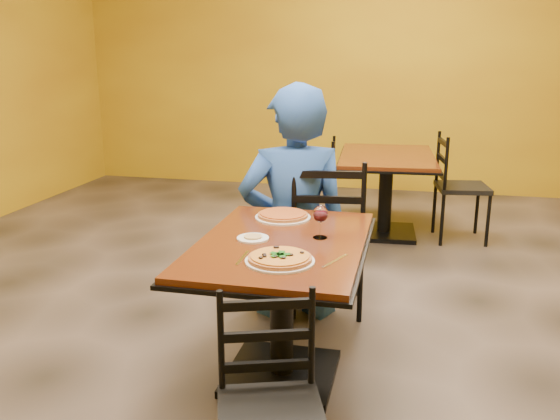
% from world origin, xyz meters
% --- Properties ---
extents(floor, '(7.00, 8.00, 0.01)m').
position_xyz_m(floor, '(0.00, 0.00, 0.00)').
color(floor, black).
rests_on(floor, ground).
extents(wall_back, '(7.00, 0.01, 3.00)m').
position_xyz_m(wall_back, '(0.00, 4.00, 1.50)').
color(wall_back, gold).
rests_on(wall_back, ground).
extents(table_main, '(0.83, 1.23, 0.75)m').
position_xyz_m(table_main, '(0.00, -0.50, 0.56)').
color(table_main, '#56280D').
rests_on(table_main, floor).
extents(table_second, '(0.94, 1.32, 0.75)m').
position_xyz_m(table_second, '(0.38, 2.13, 0.56)').
color(table_second, '#56280D').
rests_on(table_second, floor).
extents(chair_main_near, '(0.47, 0.47, 0.82)m').
position_xyz_m(chair_main_near, '(0.17, -1.43, 0.41)').
color(chair_main_near, black).
rests_on(chair_main_near, floor).
extents(chair_main_far, '(0.52, 0.52, 1.02)m').
position_xyz_m(chair_main_far, '(0.10, 0.43, 0.51)').
color(chair_main_far, black).
rests_on(chair_main_far, floor).
extents(chair_second_left, '(0.43, 0.43, 0.88)m').
position_xyz_m(chair_second_left, '(-0.29, 2.13, 0.44)').
color(chair_second_left, black).
rests_on(chair_second_left, floor).
extents(chair_second_right, '(0.49, 0.49, 0.95)m').
position_xyz_m(chair_second_right, '(1.05, 2.13, 0.48)').
color(chair_second_right, black).
rests_on(chair_second_right, floor).
extents(diner, '(0.81, 0.65, 1.48)m').
position_xyz_m(diner, '(-0.10, 0.31, 0.74)').
color(diner, '#1B3D99').
rests_on(diner, floor).
extents(plate_main, '(0.31, 0.31, 0.01)m').
position_xyz_m(plate_main, '(0.06, -0.80, 0.76)').
color(plate_main, white).
rests_on(plate_main, table_main).
extents(pizza_main, '(0.28, 0.28, 0.02)m').
position_xyz_m(pizza_main, '(0.06, -0.80, 0.77)').
color(pizza_main, maroon).
rests_on(pizza_main, plate_main).
extents(plate_far, '(0.31, 0.31, 0.01)m').
position_xyz_m(plate_far, '(-0.08, -0.11, 0.76)').
color(plate_far, white).
rests_on(plate_far, table_main).
extents(pizza_far, '(0.28, 0.28, 0.02)m').
position_xyz_m(pizza_far, '(-0.08, -0.11, 0.77)').
color(pizza_far, '#C96C26').
rests_on(pizza_far, plate_far).
extents(side_plate, '(0.16, 0.16, 0.01)m').
position_xyz_m(side_plate, '(-0.14, -0.51, 0.76)').
color(side_plate, white).
rests_on(side_plate, table_main).
extents(dip, '(0.09, 0.09, 0.01)m').
position_xyz_m(dip, '(-0.14, -0.51, 0.76)').
color(dip, tan).
rests_on(dip, side_plate).
extents(wine_glass, '(0.08, 0.08, 0.18)m').
position_xyz_m(wine_glass, '(0.18, -0.41, 0.84)').
color(wine_glass, white).
rests_on(wine_glass, table_main).
extents(fork, '(0.02, 0.19, 0.00)m').
position_xyz_m(fork, '(-0.12, -0.79, 0.75)').
color(fork, silver).
rests_on(fork, table_main).
extents(knife, '(0.09, 0.20, 0.00)m').
position_xyz_m(knife, '(0.30, -0.74, 0.75)').
color(knife, silver).
rests_on(knife, table_main).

